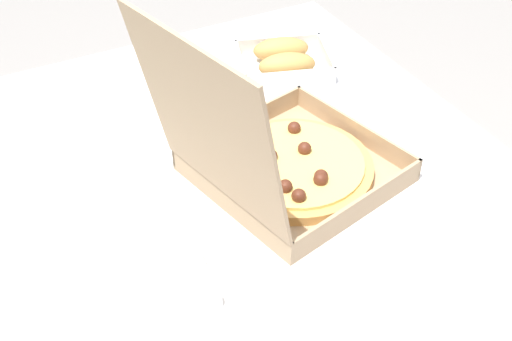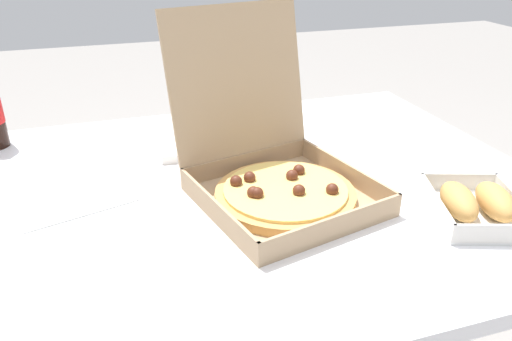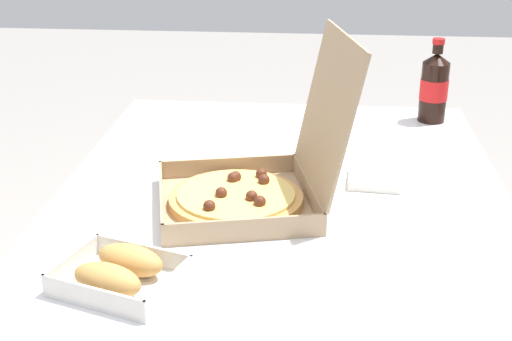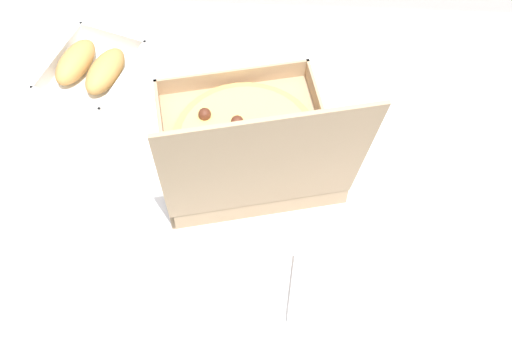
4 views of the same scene
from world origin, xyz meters
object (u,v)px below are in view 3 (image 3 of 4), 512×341
object	(u,v)px
napkin_pile	(375,178)
cola_bottle	(434,87)
bread_side_box	(119,272)
paper_menu	(307,140)
pizza_box_open	(252,184)

from	to	relation	value
napkin_pile	cola_bottle	bearing A→B (deg)	157.47
bread_side_box	paper_menu	world-z (taller)	bread_side_box
bread_side_box	paper_menu	size ratio (longest dim) A/B	1.08
cola_bottle	napkin_pile	bearing A→B (deg)	-22.53
napkin_pile	paper_menu	bearing A→B (deg)	-148.15
bread_side_box	napkin_pile	size ratio (longest dim) A/B	2.07
cola_bottle	paper_menu	xyz separation A→B (m)	(0.18, -0.33, -0.09)
pizza_box_open	bread_side_box	distance (m)	0.37
paper_menu	cola_bottle	bearing A→B (deg)	102.91
bread_side_box	cola_bottle	xyz separation A→B (m)	(-0.89, 0.62, 0.07)
bread_side_box	cola_bottle	size ratio (longest dim) A/B	1.02
pizza_box_open	paper_menu	distance (m)	0.40
pizza_box_open	napkin_pile	bearing A→B (deg)	118.11
bread_side_box	paper_menu	bearing A→B (deg)	157.83
cola_bottle	napkin_pile	xyz separation A→B (m)	(0.43, -0.18, -0.08)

